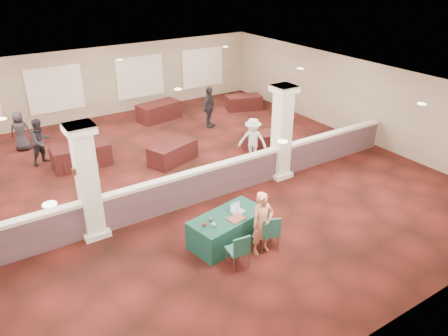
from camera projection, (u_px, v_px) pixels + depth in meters
ground at (182, 181)px, 14.84m from camera, size 16.00×16.00×0.00m
wall_back at (100, 83)px, 20.17m from camera, size 16.00×0.04×3.20m
wall_front at (382, 272)px, 8.11m from camera, size 16.00×0.04×3.20m
wall_right at (352, 98)px, 18.04m from camera, size 0.04×16.00×3.20m
ceiling at (178, 89)px, 13.43m from camera, size 16.00×16.00×0.02m
partition_wall at (205, 183)px, 13.46m from camera, size 15.60×0.28×1.10m
column_left at (87, 181)px, 11.28m from camera, size 0.72×0.72×3.20m
column_right at (282, 132)px, 14.46m from camera, size 0.72×0.72×3.20m
sconce_left at (74, 171)px, 10.99m from camera, size 0.12×0.12×0.18m
sconce_right at (96, 166)px, 11.26m from camera, size 0.12×0.12×0.18m
near_table at (228, 229)px, 11.54m from camera, size 2.21×1.38×0.79m
conf_chair_main at (269, 230)px, 11.11m from camera, size 0.63×0.63×1.01m
conf_chair_side at (239, 249)px, 10.47m from camera, size 0.53×0.54×0.96m
woman at (262, 223)px, 10.92m from camera, size 0.63×0.44×1.72m
far_table_front_left at (81, 156)px, 15.70m from camera, size 2.04×1.09×0.81m
far_table_front_center at (173, 153)px, 16.04m from camera, size 2.00×1.46×0.73m
far_table_front_right at (266, 141)px, 17.10m from camera, size 1.89×1.30×0.70m
far_table_back_left at (80, 155)px, 15.87m from camera, size 2.02×1.39×0.74m
far_table_back_center at (159, 111)px, 20.19m from camera, size 2.10×1.31×0.79m
far_table_back_right at (244, 103)px, 21.56m from camera, size 1.88×1.34×0.69m
attendee_a at (41, 142)px, 15.73m from camera, size 0.93×0.75×1.71m
attendee_b at (253, 140)px, 15.91m from camera, size 1.05×1.13×1.66m
attendee_c at (209, 107)px, 19.10m from camera, size 1.14×1.07×1.81m
attendee_d at (20, 131)px, 16.85m from camera, size 0.86×0.65×1.56m
laptop_base at (238, 212)px, 11.52m from camera, size 0.40×0.31×0.02m
laptop_screen at (235, 206)px, 11.55m from camera, size 0.35×0.08×0.24m
screen_glow at (235, 207)px, 11.55m from camera, size 0.32×0.06×0.21m
knitting at (237, 219)px, 11.21m from camera, size 0.48×0.40×0.03m
yarn_cream at (214, 224)px, 10.90m from camera, size 0.12×0.12×0.12m
yarn_red at (204, 224)px, 10.91m from camera, size 0.11×0.11×0.11m
yarn_grey at (211, 219)px, 11.12m from camera, size 0.11×0.11×0.11m
scissors at (255, 210)px, 11.60m from camera, size 0.13×0.06×0.01m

